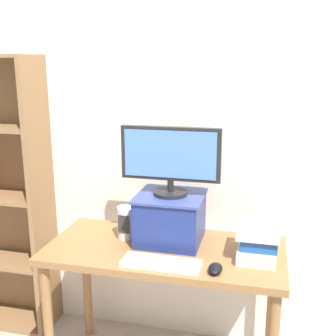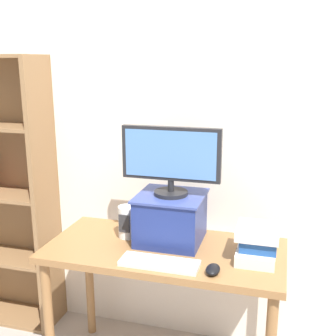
{
  "view_description": "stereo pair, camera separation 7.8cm",
  "coord_description": "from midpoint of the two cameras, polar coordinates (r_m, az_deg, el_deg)",
  "views": [
    {
      "loc": [
        0.48,
        -1.93,
        1.69
      ],
      "look_at": [
        0.01,
        0.04,
        1.18
      ],
      "focal_mm": 45.0,
      "sensor_mm": 36.0,
      "label": 1
    },
    {
      "loc": [
        0.55,
        -1.91,
        1.69
      ],
      "look_at": [
        0.01,
        0.04,
        1.18
      ],
      "focal_mm": 45.0,
      "sensor_mm": 36.0,
      "label": 2
    }
  ],
  "objects": [
    {
      "name": "back_wall",
      "position": [
        2.44,
        3.26,
        5.05
      ],
      "size": [
        7.0,
        0.08,
        2.6
      ],
      "color": "beige",
      "rests_on": "ground_plane"
    },
    {
      "name": "desk",
      "position": [
        2.24,
        0.56,
        -13.11
      ],
      "size": [
        1.21,
        0.57,
        0.76
      ],
      "color": "olive",
      "rests_on": "ground_plane"
    },
    {
      "name": "riser_box",
      "position": [
        2.22,
        1.4,
        -6.63
      ],
      "size": [
        0.35,
        0.34,
        0.26
      ],
      "color": "navy",
      "rests_on": "desk"
    },
    {
      "name": "computer_monitor",
      "position": [
        2.13,
        1.44,
        1.35
      ],
      "size": [
        0.51,
        0.18,
        0.35
      ],
      "color": "black",
      "rests_on": "riser_box"
    },
    {
      "name": "keyboard",
      "position": [
        2.01,
        -0.03,
        -12.74
      ],
      "size": [
        0.37,
        0.12,
        0.02
      ],
      "color": "silver",
      "rests_on": "desk"
    },
    {
      "name": "computer_mouse",
      "position": [
        1.96,
        7.27,
        -13.48
      ],
      "size": [
        0.06,
        0.1,
        0.04
      ],
      "color": "black",
      "rests_on": "desk"
    },
    {
      "name": "book_stack",
      "position": [
        2.11,
        13.1,
        -9.84
      ],
      "size": [
        0.2,
        0.26,
        0.16
      ],
      "color": "silver",
      "rests_on": "desk"
    },
    {
      "name": "desk_speaker",
      "position": [
        2.29,
        -4.53,
        -7.27
      ],
      "size": [
        0.1,
        0.1,
        0.17
      ],
      "color": "silver",
      "rests_on": "desk"
    }
  ]
}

